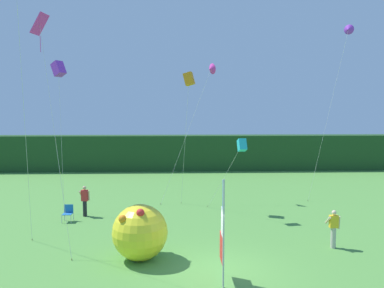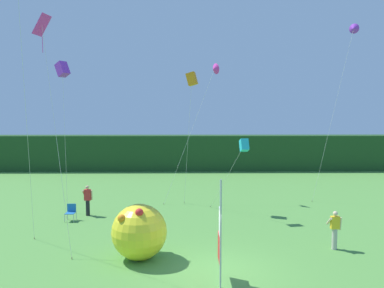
% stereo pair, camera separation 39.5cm
% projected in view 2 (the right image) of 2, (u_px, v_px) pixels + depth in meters
% --- Properties ---
extents(ground_plane, '(120.00, 120.00, 0.00)m').
position_uv_depth(ground_plane, '(219.00, 274.00, 13.39)').
color(ground_plane, '#518E3D').
extents(distant_treeline, '(80.00, 2.40, 3.54)m').
position_uv_depth(distant_treeline, '(199.00, 153.00, 37.60)').
color(distant_treeline, '#1E421E').
rests_on(distant_treeline, ground).
extents(banner_flag, '(0.06, 1.03, 3.67)m').
position_uv_depth(banner_flag, '(220.00, 234.00, 12.43)').
color(banner_flag, '#B7B7BC').
rests_on(banner_flag, ground).
extents(person_near_banner, '(0.55, 0.48, 1.72)m').
position_uv_depth(person_near_banner, '(88.00, 199.00, 20.89)').
color(person_near_banner, black).
rests_on(person_near_banner, ground).
extents(person_mid_field, '(0.55, 0.48, 1.66)m').
position_uv_depth(person_mid_field, '(335.00, 229.00, 15.71)').
color(person_mid_field, '#B7B2A3').
rests_on(person_mid_field, ground).
extents(inflatable_balloon, '(2.21, 2.27, 2.21)m').
position_uv_depth(inflatable_balloon, '(139.00, 232.00, 14.64)').
color(inflatable_balloon, yellow).
rests_on(inflatable_balloon, ground).
extents(folding_chair, '(0.51, 0.51, 0.89)m').
position_uv_depth(folding_chair, '(71.00, 211.00, 19.95)').
color(folding_chair, '#BCBCC1').
rests_on(folding_chair, ground).
extents(kite_magenta_diamond_0, '(2.23, 2.99, 10.17)m').
position_uv_depth(kite_magenta_diamond_0, '(43.00, 35.00, 16.32)').
color(kite_magenta_diamond_0, brown).
rests_on(kite_magenta_diamond_0, ground).
extents(kite_cyan_box_1, '(1.93, 2.86, 4.45)m').
position_uv_depth(kite_cyan_box_1, '(244.00, 145.00, 19.97)').
color(kite_cyan_box_1, brown).
rests_on(kite_cyan_box_1, ground).
extents(kite_purple_delta_3, '(2.95, 0.91, 11.59)m').
position_uv_depth(kite_purple_delta_3, '(353.00, 30.00, 23.84)').
color(kite_purple_delta_3, brown).
rests_on(kite_purple_delta_3, ground).
extents(kite_purple_box_4, '(0.97, 1.40, 8.86)m').
position_uv_depth(kite_purple_box_4, '(62.00, 70.00, 21.77)').
color(kite_purple_box_4, brown).
rests_on(kite_purple_box_4, ground).
extents(kite_orange_box_5, '(0.89, 1.35, 8.28)m').
position_uv_depth(kite_orange_box_5, '(192.00, 79.00, 22.18)').
color(kite_orange_box_5, brown).
rests_on(kite_orange_box_5, ground).
extents(kite_magenta_delta_6, '(3.70, 2.43, 9.14)m').
position_uv_depth(kite_magenta_delta_6, '(214.00, 70.00, 24.78)').
color(kite_magenta_delta_6, brown).
rests_on(kite_magenta_delta_6, ground).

